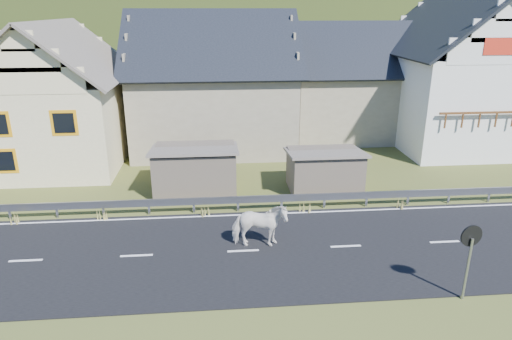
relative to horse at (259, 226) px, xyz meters
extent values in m
plane|color=#3D421C|center=(-0.65, -0.31, -0.93)|extent=(160.00, 160.00, 0.00)
cube|color=black|center=(-0.65, -0.31, -0.91)|extent=(60.00, 7.00, 0.04)
cube|color=silver|center=(-0.65, -0.31, -0.88)|extent=(60.00, 6.60, 0.01)
cube|color=#93969B|center=(-0.65, 3.37, -0.35)|extent=(28.00, 0.08, 0.34)
cube|color=#93969B|center=(-10.65, 3.39, -0.58)|extent=(0.10, 0.06, 0.70)
cube|color=#93969B|center=(-8.65, 3.39, -0.58)|extent=(0.10, 0.06, 0.70)
cube|color=#93969B|center=(-6.65, 3.39, -0.58)|extent=(0.10, 0.06, 0.70)
cube|color=#93969B|center=(-4.65, 3.39, -0.58)|extent=(0.10, 0.06, 0.70)
cube|color=#93969B|center=(-2.65, 3.39, -0.58)|extent=(0.10, 0.06, 0.70)
cube|color=#93969B|center=(-0.65, 3.39, -0.58)|extent=(0.10, 0.06, 0.70)
cube|color=#93969B|center=(1.35, 3.39, -0.58)|extent=(0.10, 0.06, 0.70)
cube|color=#93969B|center=(3.35, 3.39, -0.58)|extent=(0.10, 0.06, 0.70)
cube|color=#93969B|center=(5.35, 3.39, -0.58)|extent=(0.10, 0.06, 0.70)
cube|color=#93969B|center=(7.35, 3.39, -0.58)|extent=(0.10, 0.06, 0.70)
cube|color=#93969B|center=(9.35, 3.39, -0.58)|extent=(0.10, 0.06, 0.70)
cube|color=#93969B|center=(11.35, 3.39, -0.58)|extent=(0.10, 0.06, 0.70)
cube|color=#6A5E4E|center=(-2.65, 6.19, 0.17)|extent=(4.30, 3.30, 2.40)
cube|color=#6A5E4E|center=(3.85, 5.69, 0.07)|extent=(3.80, 2.90, 2.20)
cube|color=beige|center=(-10.65, 11.69, 1.57)|extent=(7.00, 9.00, 5.00)
cube|color=orange|center=(-9.05, 7.19, 2.47)|extent=(1.30, 0.12, 1.30)
cube|color=orange|center=(-12.25, 7.19, 0.57)|extent=(1.30, 0.12, 1.30)
cube|color=gray|center=(-12.65, 13.19, 5.63)|extent=(0.70, 0.70, 2.40)
cube|color=gray|center=(-1.65, 14.69, 1.57)|extent=(10.00, 9.00, 5.00)
cube|color=gray|center=(8.35, 16.69, 1.37)|extent=(9.00, 8.00, 4.60)
cube|color=silver|center=(14.35, 13.69, 2.07)|extent=(8.00, 10.00, 6.00)
cube|color=red|center=(14.35, 8.66, 5.87)|extent=(2.60, 0.06, 0.90)
cube|color=brown|center=(14.35, 8.44, 2.27)|extent=(6.80, 0.12, 0.12)
ellipsoid|color=#202F12|center=(4.35, 179.69, -20.93)|extent=(440.00, 280.00, 260.00)
imported|color=white|center=(0.00, 0.00, 0.00)|extent=(1.07, 2.15, 1.78)
cylinder|color=#93969B|center=(6.15, -3.91, 0.15)|extent=(0.09, 0.09, 2.16)
cylinder|color=black|center=(6.15, -3.82, 1.28)|extent=(0.71, 0.13, 0.71)
cylinder|color=white|center=(6.15, -3.78, 1.28)|extent=(0.60, 0.10, 0.60)
camera|label=1|loc=(-1.52, -15.63, 7.86)|focal=32.00mm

